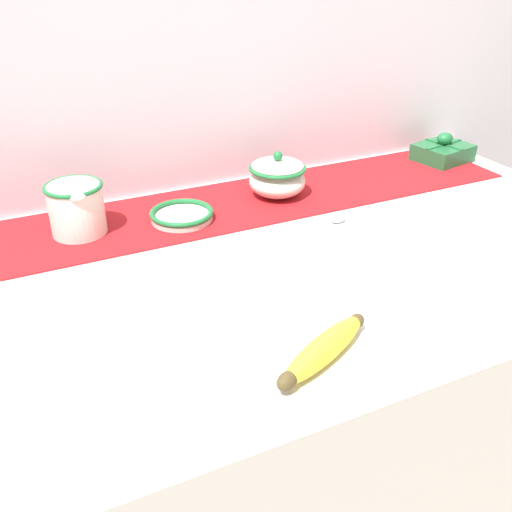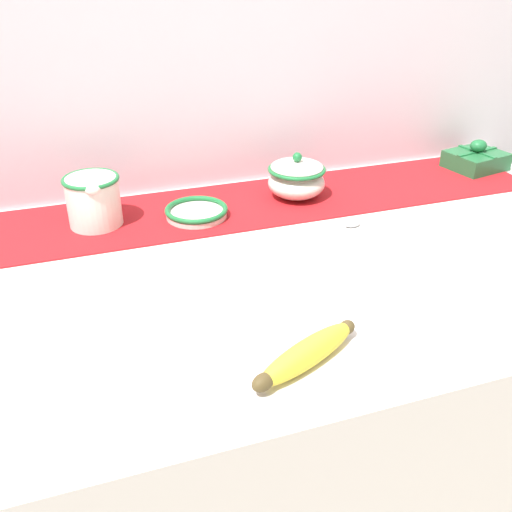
{
  "view_description": "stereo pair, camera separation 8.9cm",
  "coord_description": "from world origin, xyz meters",
  "px_view_note": "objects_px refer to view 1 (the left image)",
  "views": [
    {
      "loc": [
        -0.35,
        -0.77,
        1.41
      ],
      "look_at": [
        -0.02,
        -0.06,
        0.98
      ],
      "focal_mm": 40.0,
      "sensor_mm": 36.0,
      "label": 1
    },
    {
      "loc": [
        -0.27,
        -0.8,
        1.41
      ],
      "look_at": [
        -0.02,
        -0.06,
        0.98
      ],
      "focal_mm": 40.0,
      "sensor_mm": 36.0,
      "label": 2
    }
  ],
  "objects_px": {
    "cream_pitcher": "(76,207)",
    "sugar_bowl": "(277,177)",
    "spoon": "(331,222)",
    "small_dish": "(182,215)",
    "gift_box": "(443,151)",
    "banana": "(324,349)"
  },
  "relations": [
    {
      "from": "cream_pitcher",
      "to": "spoon",
      "type": "bearing_deg",
      "value": -20.37
    },
    {
      "from": "sugar_bowl",
      "to": "small_dish",
      "type": "xyz_separation_m",
      "value": [
        -0.22,
        -0.03,
        -0.03
      ]
    },
    {
      "from": "small_dish",
      "to": "spoon",
      "type": "height_order",
      "value": "small_dish"
    },
    {
      "from": "spoon",
      "to": "small_dish",
      "type": "bearing_deg",
      "value": 142.13
    },
    {
      "from": "small_dish",
      "to": "gift_box",
      "type": "xyz_separation_m",
      "value": [
        0.7,
        0.05,
        0.01
      ]
    },
    {
      "from": "sugar_bowl",
      "to": "cream_pitcher",
      "type": "bearing_deg",
      "value": 179.85
    },
    {
      "from": "banana",
      "to": "spoon",
      "type": "relative_size",
      "value": 1.03
    },
    {
      "from": "cream_pitcher",
      "to": "gift_box",
      "type": "relative_size",
      "value": 0.86
    },
    {
      "from": "sugar_bowl",
      "to": "small_dish",
      "type": "height_order",
      "value": "sugar_bowl"
    },
    {
      "from": "banana",
      "to": "gift_box",
      "type": "distance_m",
      "value": 0.86
    },
    {
      "from": "small_dish",
      "to": "gift_box",
      "type": "relative_size",
      "value": 0.87
    },
    {
      "from": "small_dish",
      "to": "banana",
      "type": "height_order",
      "value": "banana"
    },
    {
      "from": "small_dish",
      "to": "gift_box",
      "type": "bearing_deg",
      "value": 4.44
    },
    {
      "from": "spoon",
      "to": "sugar_bowl",
      "type": "bearing_deg",
      "value": 91.58
    },
    {
      "from": "gift_box",
      "to": "cream_pitcher",
      "type": "bearing_deg",
      "value": -178.41
    },
    {
      "from": "banana",
      "to": "gift_box",
      "type": "xyz_separation_m",
      "value": [
        0.67,
        0.54,
        0.01
      ]
    },
    {
      "from": "sugar_bowl",
      "to": "spoon",
      "type": "relative_size",
      "value": 0.7
    },
    {
      "from": "cream_pitcher",
      "to": "spoon",
      "type": "xyz_separation_m",
      "value": [
        0.45,
        -0.17,
        -0.05
      ]
    },
    {
      "from": "banana",
      "to": "spoon",
      "type": "distance_m",
      "value": 0.42
    },
    {
      "from": "cream_pitcher",
      "to": "sugar_bowl",
      "type": "height_order",
      "value": "cream_pitcher"
    },
    {
      "from": "spoon",
      "to": "banana",
      "type": "bearing_deg",
      "value": -133.32
    },
    {
      "from": "banana",
      "to": "gift_box",
      "type": "height_order",
      "value": "gift_box"
    }
  ]
}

